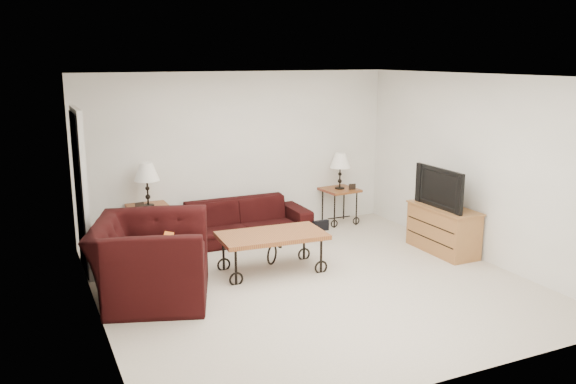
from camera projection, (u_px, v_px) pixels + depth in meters
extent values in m
plane|color=beige|center=(312.00, 283.00, 7.31)|extent=(5.00, 5.00, 0.00)
cube|color=white|center=(240.00, 153.00, 9.25)|extent=(5.00, 0.02, 2.50)
cube|color=white|center=(453.00, 242.00, 4.82)|extent=(5.00, 0.02, 2.50)
cube|color=white|center=(93.00, 205.00, 6.02)|extent=(0.02, 5.00, 2.50)
cube|color=white|center=(477.00, 167.00, 8.05)|extent=(0.02, 5.00, 2.50)
plane|color=white|center=(314.00, 76.00, 6.76)|extent=(5.00, 5.00, 0.00)
cube|color=black|center=(80.00, 193.00, 7.54)|extent=(0.08, 0.94, 2.04)
imported|color=black|center=(242.00, 221.00, 8.97)|extent=(2.05, 0.80, 0.60)
cube|color=brown|center=(150.00, 227.00, 8.58)|extent=(0.58, 0.58, 0.63)
cube|color=brown|center=(339.00, 206.00, 9.86)|extent=(0.58, 0.58, 0.59)
cube|color=black|center=(140.00, 206.00, 8.30)|extent=(0.13, 0.04, 0.10)
cube|color=black|center=(352.00, 187.00, 9.71)|extent=(0.12, 0.03, 0.10)
cube|color=brown|center=(272.00, 252.00, 7.65)|extent=(1.39, 0.80, 0.51)
imported|color=black|center=(151.00, 260.00, 6.76)|extent=(1.62, 1.73, 0.92)
cube|color=#D7521B|center=(165.00, 254.00, 6.76)|extent=(0.24, 0.43, 0.42)
cube|color=#B47843|center=(443.00, 229.00, 8.41)|extent=(0.46, 1.09, 0.66)
imported|color=black|center=(444.00, 187.00, 8.27)|extent=(0.13, 0.98, 0.56)
ellipsoid|color=black|center=(317.00, 221.00, 9.15)|extent=(0.43, 0.35, 0.50)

